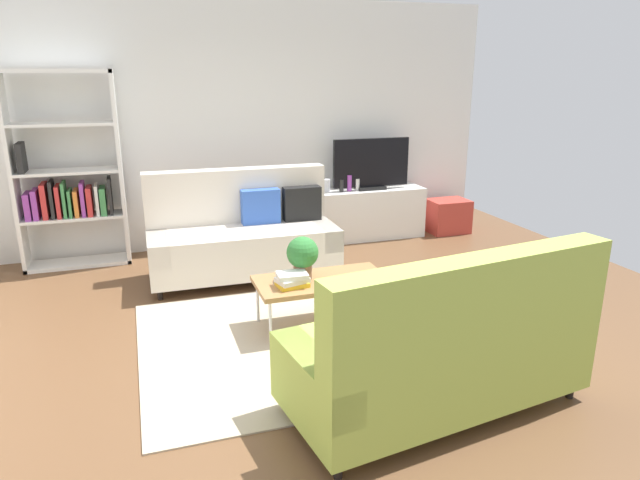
# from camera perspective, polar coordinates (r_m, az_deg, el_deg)

# --- Properties ---
(ground_plane) EXTENTS (7.68, 7.68, 0.00)m
(ground_plane) POSITION_cam_1_polar(r_m,az_deg,el_deg) (4.69, -1.60, -9.55)
(ground_plane) COLOR brown
(wall_far) EXTENTS (6.40, 0.12, 2.90)m
(wall_far) POSITION_cam_1_polar(r_m,az_deg,el_deg) (6.97, -8.51, 11.37)
(wall_far) COLOR white
(wall_far) RESTS_ON ground_plane
(area_rug) EXTENTS (2.90, 2.20, 0.01)m
(area_rug) POSITION_cam_1_polar(r_m,az_deg,el_deg) (4.66, 0.38, -9.63)
(area_rug) COLOR tan
(area_rug) RESTS_ON ground_plane
(couch_beige) EXTENTS (1.91, 0.86, 1.10)m
(couch_beige) POSITION_cam_1_polar(r_m,az_deg,el_deg) (5.90, -7.74, 0.52)
(couch_beige) COLOR beige
(couch_beige) RESTS_ON ground_plane
(couch_green) EXTENTS (2.00, 1.09, 1.10)m
(couch_green) POSITION_cam_1_polar(r_m,az_deg,el_deg) (3.61, 12.11, -10.62)
(couch_green) COLOR #A3BC4C
(couch_green) RESTS_ON ground_plane
(coffee_table) EXTENTS (1.10, 0.56, 0.42)m
(coffee_table) POSITION_cam_1_polar(r_m,az_deg,el_deg) (4.70, 0.19, -4.28)
(coffee_table) COLOR #9E7042
(coffee_table) RESTS_ON ground_plane
(tv_console) EXTENTS (1.40, 0.44, 0.64)m
(tv_console) POSITION_cam_1_polar(r_m,az_deg,el_deg) (7.30, 5.00, 2.71)
(tv_console) COLOR silver
(tv_console) RESTS_ON ground_plane
(tv) EXTENTS (1.00, 0.20, 0.64)m
(tv) POSITION_cam_1_polar(r_m,az_deg,el_deg) (7.15, 5.19, 7.59)
(tv) COLOR black
(tv) RESTS_ON tv_console
(bookshelf) EXTENTS (1.10, 0.36, 2.10)m
(bookshelf) POSITION_cam_1_polar(r_m,az_deg,el_deg) (6.64, -24.21, 5.59)
(bookshelf) COLOR white
(bookshelf) RESTS_ON ground_plane
(storage_trunk) EXTENTS (0.52, 0.40, 0.44)m
(storage_trunk) POSITION_cam_1_polar(r_m,az_deg,el_deg) (7.73, 12.80, 2.39)
(storage_trunk) COLOR #B2382D
(storage_trunk) RESTS_ON ground_plane
(potted_plant) EXTENTS (0.26, 0.26, 0.36)m
(potted_plant) POSITION_cam_1_polar(r_m,az_deg,el_deg) (4.63, -1.78, -1.53)
(potted_plant) COLOR brown
(potted_plant) RESTS_ON coffee_table
(table_book_0) EXTENTS (0.26, 0.20, 0.04)m
(table_book_0) POSITION_cam_1_polar(r_m,az_deg,el_deg) (4.53, -2.82, -4.49)
(table_book_0) COLOR gold
(table_book_0) RESTS_ON coffee_table
(table_book_1) EXTENTS (0.28, 0.23, 0.04)m
(table_book_1) POSITION_cam_1_polar(r_m,az_deg,el_deg) (4.52, -2.83, -4.05)
(table_book_1) COLOR silver
(table_book_1) RESTS_ON table_book_0
(table_book_2) EXTENTS (0.25, 0.19, 0.04)m
(table_book_2) POSITION_cam_1_polar(r_m,az_deg,el_deg) (4.51, -2.83, -3.59)
(table_book_2) COLOR silver
(table_book_2) RESTS_ON table_book_1
(vase_0) EXTENTS (0.12, 0.12, 0.15)m
(vase_0) POSITION_cam_1_polar(r_m,az_deg,el_deg) (7.05, 0.57, 5.57)
(vase_0) COLOR silver
(vase_0) RESTS_ON tv_console
(bottle_0) EXTENTS (0.05, 0.05, 0.15)m
(bottle_0) POSITION_cam_1_polar(r_m,az_deg,el_deg) (7.03, 2.19, 5.53)
(bottle_0) COLOR #262626
(bottle_0) RESTS_ON tv_console
(bottle_1) EXTENTS (0.06, 0.06, 0.20)m
(bottle_1) POSITION_cam_1_polar(r_m,az_deg,el_deg) (7.06, 2.99, 5.78)
(bottle_1) COLOR purple
(bottle_1) RESTS_ON tv_console
(bottle_2) EXTENTS (0.05, 0.05, 0.15)m
(bottle_2) POSITION_cam_1_polar(r_m,az_deg,el_deg) (7.10, 3.81, 5.62)
(bottle_2) COLOR silver
(bottle_2) RESTS_ON tv_console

